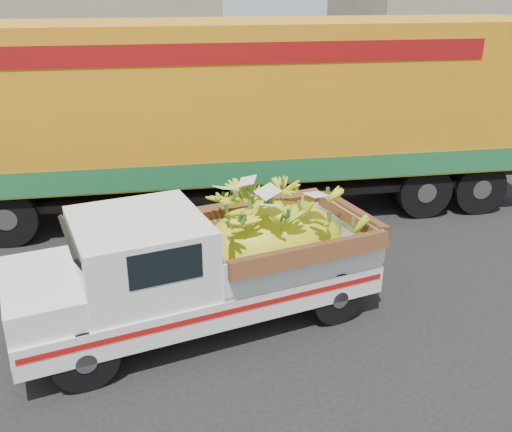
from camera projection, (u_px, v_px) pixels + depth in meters
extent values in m
plane|color=black|center=(312.00, 323.00, 8.06)|extent=(100.00, 100.00, 0.00)
cube|color=gray|center=(223.00, 171.00, 14.26)|extent=(60.00, 0.25, 0.15)
cube|color=gray|center=(209.00, 149.00, 16.15)|extent=(60.00, 4.00, 0.14)
cube|color=gray|center=(506.00, 19.00, 24.27)|extent=(14.00, 6.00, 6.00)
cylinder|color=black|center=(85.00, 358.00, 6.66)|extent=(0.82, 0.37, 0.79)
cylinder|color=black|center=(67.00, 298.00, 7.93)|extent=(0.82, 0.37, 0.79)
cylinder|color=black|center=(336.00, 296.00, 7.97)|extent=(0.82, 0.37, 0.79)
cylinder|color=black|center=(286.00, 253.00, 9.25)|extent=(0.82, 0.37, 0.79)
cube|color=silver|center=(198.00, 286.00, 7.86)|extent=(5.13, 2.66, 0.41)
cube|color=#A50F0C|center=(221.00, 314.00, 7.09)|extent=(4.71, 0.91, 0.07)
cube|color=silver|center=(13.00, 334.00, 6.99)|extent=(0.43, 1.72, 0.15)
cube|color=silver|center=(41.00, 292.00, 6.95)|extent=(1.18, 1.80, 0.37)
cube|color=silver|center=(140.00, 253.00, 7.32)|extent=(1.90, 1.97, 0.94)
cube|color=black|center=(166.00, 267.00, 6.57)|extent=(0.87, 0.18, 0.44)
cube|color=silver|center=(279.00, 240.00, 8.16)|extent=(2.68, 2.19, 0.53)
ellipsoid|color=yellow|center=(273.00, 248.00, 8.16)|extent=(2.39, 1.80, 1.33)
cylinder|color=black|center=(478.00, 187.00, 11.73)|extent=(1.12, 0.39, 1.10)
cylinder|color=black|center=(434.00, 160.00, 13.55)|extent=(1.12, 0.39, 1.10)
cylinder|color=black|center=(424.00, 191.00, 11.54)|extent=(1.12, 0.39, 1.10)
cylinder|color=black|center=(386.00, 162.00, 13.36)|extent=(1.12, 0.39, 1.10)
cylinder|color=black|center=(8.00, 217.00, 10.26)|extent=(1.12, 0.39, 1.10)
cylinder|color=black|center=(29.00, 181.00, 12.08)|extent=(1.12, 0.39, 1.10)
cube|color=black|center=(245.00, 174.00, 11.80)|extent=(12.04, 1.76, 0.36)
cube|color=orange|center=(245.00, 97.00, 11.19)|extent=(11.89, 3.24, 2.84)
cube|color=#1B6132|center=(245.00, 154.00, 11.64)|extent=(11.96, 3.26, 0.45)
cube|color=maroon|center=(256.00, 53.00, 9.68)|extent=(8.38, 0.55, 0.35)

